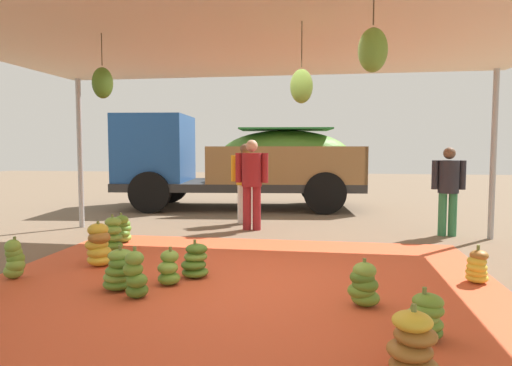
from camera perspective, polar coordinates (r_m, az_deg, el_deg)
name	(u,v)px	position (r m, az deg, el deg)	size (l,w,h in m)	color
ground_plane	(270,236)	(8.40, 1.77, -6.46)	(40.00, 40.00, 0.00)	brown
tarp_orange	(238,284)	(5.51, -2.19, -12.26)	(6.01, 5.22, 0.01)	#D1512D
tent_canopy	(236,29)	(5.34, -2.45, 18.32)	(8.00, 7.00, 2.96)	#9EA0A5
banana_bunch_0	(14,260)	(6.36, -27.48, -8.36)	(0.31, 0.31, 0.51)	#75A83D
banana_bunch_1	(425,318)	(4.22, 19.96, -15.25)	(0.42, 0.41, 0.43)	#477523
banana_bunch_2	(113,235)	(7.46, -17.12, -6.12)	(0.42, 0.43, 0.56)	#518428
banana_bunch_3	(169,269)	(5.53, -10.64, -10.29)	(0.36, 0.38, 0.44)	#60932D
banana_bunch_5	(99,246)	(6.58, -18.70, -7.32)	(0.46, 0.45, 0.60)	gold
banana_bunch_6	(195,262)	(5.77, -7.47, -9.53)	(0.38, 0.38, 0.46)	#518428
banana_bunch_7	(135,276)	(5.10, -14.54, -11.00)	(0.33, 0.34, 0.54)	#477523
banana_bunch_8	(364,285)	(4.85, 13.05, -12.13)	(0.43, 0.40, 0.48)	#60932D
banana_bunch_9	(477,268)	(6.05, 25.45, -9.34)	(0.34, 0.34, 0.45)	gold
banana_bunch_11	(123,230)	(8.04, -16.02, -5.50)	(0.38, 0.38, 0.50)	#75A83D
banana_bunch_12	(119,271)	(5.44, -16.39, -10.32)	(0.48, 0.45, 0.50)	#518428
banana_bunch_13	(413,345)	(3.58, 18.65, -18.33)	(0.44, 0.44, 0.50)	#996628
cargo_truck_main	(235,160)	(12.11, -2.58, 2.89)	(6.37, 2.98, 2.40)	#2D2D2D
worker_0	(245,177)	(9.61, -1.31, 0.73)	(0.61, 0.37, 1.65)	silver
worker_1	(448,185)	(8.93, 22.50, -0.17)	(0.58, 0.35, 1.58)	#337A4C
worker_2	(252,178)	(8.85, -0.52, 0.67)	(0.63, 0.39, 1.72)	maroon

